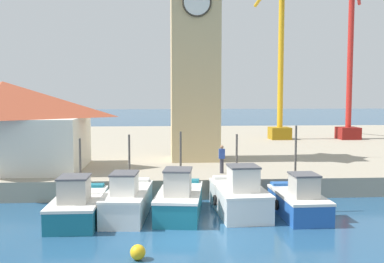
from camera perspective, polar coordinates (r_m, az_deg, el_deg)
The scene contains 13 objects.
ground_plane at distance 17.99m, azimuth 0.02°, elevation -13.48°, with size 300.00×300.00×0.00m, color navy.
quay_wharf at distance 43.72m, azimuth -2.42°, elevation -1.90°, with size 120.00×40.00×1.08m, color #9E937F.
fishing_boat_far_left at distance 20.90m, azimuth -14.27°, elevation -9.00°, with size 2.17×4.96×3.62m.
fishing_boat_left_outer at distance 21.08m, azimuth -8.19°, elevation -8.62°, with size 2.24×4.96×3.74m.
fishing_boat_left_inner at distance 21.06m, azimuth -1.61°, elevation -8.58°, with size 2.56×4.98×3.86m.
fishing_boat_mid_left at distance 21.56m, azimuth 6.02°, elevation -8.16°, with size 2.39×4.82×3.70m.
fishing_boat_center at distance 21.57m, azimuth 13.40°, elevation -8.56°, with size 2.00×4.36×4.16m.
clock_tower at distance 31.22m, azimuth 0.36°, elevation 10.60°, with size 3.75×3.75×16.29m.
warehouse_left at distance 29.31m, azimuth -22.75°, elevation 0.83°, with size 9.74×6.63×5.31m.
port_crane_near at distance 46.07m, azimuth 11.11°, elevation 7.12°, with size 2.47×8.38×16.98m.
port_crane_far at distance 48.11m, azimuth 19.43°, elevation 7.32°, with size 5.19×8.68×18.51m.
mooring_buoy at distance 15.92m, azimuth -6.90°, elevation -14.97°, with size 0.53×0.53×0.53m, color gold.
dock_worker_near_tower at distance 25.89m, azimuth 3.80°, elevation -3.46°, with size 0.34×0.22×1.62m.
Camera 1 is at (-1.20, -17.03, 5.64)m, focal length 42.00 mm.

